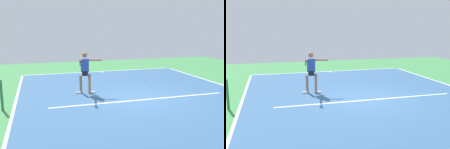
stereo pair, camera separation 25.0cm
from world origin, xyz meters
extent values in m
plane|color=#428E4C|center=(0.00, 0.00, 0.00)|extent=(22.53, 22.53, 0.00)
cube|color=#38608E|center=(0.00, 0.00, 0.00)|extent=(9.63, 12.79, 0.00)
cube|color=white|center=(0.00, -6.35, 0.00)|extent=(9.63, 0.10, 0.01)
cube|color=white|center=(4.77, 0.00, 0.00)|extent=(0.10, 12.79, 0.01)
cube|color=white|center=(0.00, 0.22, 0.00)|extent=(7.22, 0.10, 0.01)
cube|color=white|center=(0.00, -6.15, 0.00)|extent=(0.10, 0.30, 0.01)
cylinder|color=#38753D|center=(5.12, 0.00, 0.54)|extent=(0.09, 0.09, 1.07)
cylinder|color=#9E7051|center=(1.79, -1.34, 0.41)|extent=(0.17, 0.32, 0.85)
cube|color=white|center=(1.70, -1.32, 0.04)|extent=(0.25, 0.15, 0.07)
cylinder|color=#9E7051|center=(2.16, -1.41, 0.41)|extent=(0.17, 0.32, 0.85)
cube|color=white|center=(2.26, -1.43, 0.04)|extent=(0.25, 0.15, 0.07)
cube|color=black|center=(1.98, -1.38, 0.88)|extent=(0.28, 0.24, 0.20)
cube|color=#334CB2|center=(1.98, -1.38, 1.22)|extent=(0.37, 0.24, 0.55)
sphere|color=#9E7051|center=(1.98, -1.38, 1.66)|extent=(0.22, 0.22, 0.22)
cylinder|color=#9E7051|center=(1.54, -1.29, 1.44)|extent=(0.55, 0.19, 0.08)
cylinder|color=#9E7051|center=(2.20, -1.14, 1.47)|extent=(0.19, 0.55, 0.08)
cylinder|color=black|center=(2.27, -0.77, 1.47)|extent=(0.07, 0.22, 0.03)
torus|color=black|center=(2.32, -0.53, 1.47)|extent=(0.08, 0.29, 0.29)
cylinder|color=silver|center=(2.32, -0.53, 1.47)|extent=(0.05, 0.24, 0.25)
sphere|color=yellow|center=(-4.16, -3.70, 0.03)|extent=(0.07, 0.07, 0.07)
sphere|color=#C6E53D|center=(-1.55, -3.11, 0.03)|extent=(0.07, 0.07, 0.07)
camera|label=1|loc=(3.89, 8.98, 2.85)|focal=40.37mm
camera|label=2|loc=(3.65, 9.05, 2.85)|focal=40.37mm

